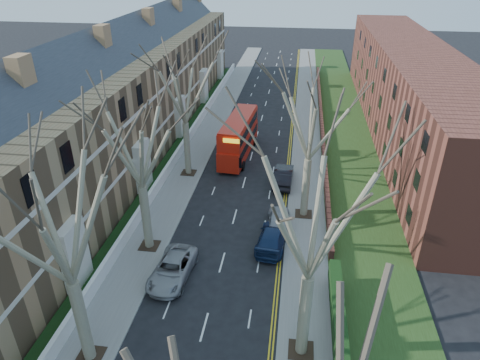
% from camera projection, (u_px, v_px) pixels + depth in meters
% --- Properties ---
extents(pavement_left, '(3.00, 102.00, 0.12)m').
position_uv_depth(pavement_left, '(208.00, 132.00, 52.16)').
color(pavement_left, slate).
rests_on(pavement_left, ground).
extents(pavement_right, '(3.00, 102.00, 0.12)m').
position_uv_depth(pavement_right, '(307.00, 137.00, 50.68)').
color(pavement_right, slate).
rests_on(pavement_right, ground).
extents(terrace_left, '(9.70, 78.00, 13.60)m').
position_uv_depth(terrace_left, '(117.00, 107.00, 43.53)').
color(terrace_left, '#9A754E').
rests_on(terrace_left, ground).
extents(flats_right, '(13.97, 54.00, 10.00)m').
position_uv_depth(flats_right, '(409.00, 91.00, 50.41)').
color(flats_right, brown).
rests_on(flats_right, ground).
extents(front_wall_left, '(0.30, 78.00, 1.00)m').
position_uv_depth(front_wall_left, '(177.00, 154.00, 45.13)').
color(front_wall_left, white).
rests_on(front_wall_left, ground).
extents(grass_verge_right, '(6.00, 102.00, 0.06)m').
position_uv_depth(grass_verge_right, '(346.00, 139.00, 50.09)').
color(grass_verge_right, '#223914').
rests_on(grass_verge_right, ground).
extents(tree_left_mid, '(10.50, 10.50, 14.71)m').
position_uv_depth(tree_left_mid, '(55.00, 210.00, 18.86)').
color(tree_left_mid, '#766D54').
rests_on(tree_left_mid, ground).
extents(tree_left_far, '(10.15, 10.15, 14.22)m').
position_uv_depth(tree_left_far, '(135.00, 132.00, 27.72)').
color(tree_left_far, '#766D54').
rests_on(tree_left_far, ground).
extents(tree_left_dist, '(10.50, 10.50, 14.71)m').
position_uv_depth(tree_left_dist, '(183.00, 79.00, 38.02)').
color(tree_left_dist, '#766D54').
rests_on(tree_left_dist, ground).
extents(tree_right_mid, '(10.50, 10.50, 14.71)m').
position_uv_depth(tree_right_mid, '(315.00, 206.00, 19.20)').
color(tree_right_mid, '#766D54').
rests_on(tree_right_mid, ground).
extents(tree_right_far, '(10.15, 10.15, 14.22)m').
position_uv_depth(tree_right_far, '(312.00, 110.00, 31.54)').
color(tree_right_far, '#766D54').
rests_on(tree_right_far, ground).
extents(double_decker_bus, '(3.12, 10.10, 4.20)m').
position_uv_depth(double_decker_bus, '(239.00, 138.00, 45.33)').
color(double_decker_bus, red).
rests_on(double_decker_bus, ground).
extents(car_left_far, '(2.71, 5.27, 1.42)m').
position_uv_depth(car_left_far, '(173.00, 269.00, 28.83)').
color(car_left_far, '#939498').
rests_on(car_left_far, ground).
extents(car_right_near, '(2.60, 5.24, 1.46)m').
position_uv_depth(car_right_near, '(273.00, 237.00, 31.95)').
color(car_right_near, '#15274C').
rests_on(car_right_near, ground).
extents(car_right_mid, '(1.86, 4.39, 1.48)m').
position_uv_depth(car_right_mid, '(278.00, 220.00, 34.00)').
color(car_right_mid, '#9A9BA2').
rests_on(car_right_mid, ground).
extents(car_right_far, '(1.86, 4.94, 1.61)m').
position_uv_depth(car_right_far, '(283.00, 176.00, 40.48)').
color(car_right_far, black).
rests_on(car_right_far, ground).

